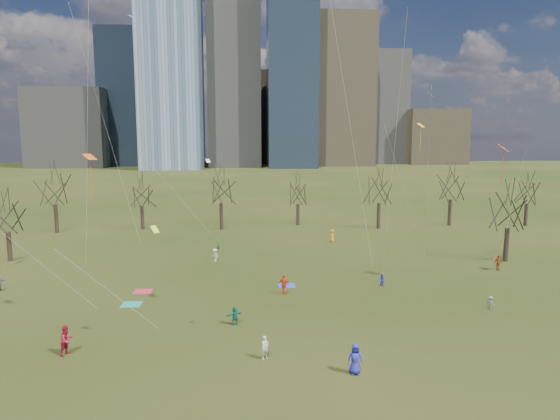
{
  "coord_description": "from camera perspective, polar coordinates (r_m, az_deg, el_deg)",
  "views": [
    {
      "loc": [
        -3.25,
        -35.09,
        13.91
      ],
      "look_at": [
        0.0,
        12.0,
        7.0
      ],
      "focal_mm": 32.0,
      "sensor_mm": 36.0,
      "label": 1
    }
  ],
  "objects": [
    {
      "name": "person_13",
      "position": [
        62.18,
        -7.06,
        -3.97
      ],
      "size": [
        0.57,
        0.64,
        1.47
      ],
      "primitive_type": "imported",
      "rotation": [
        0.0,
        0.0,
        2.09
      ],
      "color": "#1B7937",
      "rests_on": "ground"
    },
    {
      "name": "person_4",
      "position": [
        44.87,
        0.49,
        -8.51
      ],
      "size": [
        1.14,
        0.95,
        1.82
      ],
      "primitive_type": "imported",
      "rotation": [
        0.0,
        0.0,
        2.57
      ],
      "color": "#FD491C",
      "rests_on": "ground"
    },
    {
      "name": "person_0",
      "position": [
        31.05,
        8.57,
        -16.5
      ],
      "size": [
        0.92,
        0.61,
        1.84
      ],
      "primitive_type": "imported",
      "rotation": [
        0.0,
        0.0,
        6.26
      ],
      "color": "#2527A3",
      "rests_on": "ground"
    },
    {
      "name": "kites_airborne",
      "position": [
        46.0,
        -1.22,
        6.25
      ],
      "size": [
        53.19,
        39.15,
        29.41
      ],
      "color": "#DC5A12",
      "rests_on": "ground"
    },
    {
      "name": "person_1",
      "position": [
        32.63,
        -1.72,
        -15.44
      ],
      "size": [
        0.66,
        0.63,
        1.52
      ],
      "primitive_type": "imported",
      "rotation": [
        0.0,
        0.0,
        0.68
      ],
      "color": "silver",
      "rests_on": "ground"
    },
    {
      "name": "person_12",
      "position": [
        67.08,
        5.99,
        -2.94
      ],
      "size": [
        0.68,
        0.92,
        1.71
      ],
      "primitive_type": "imported",
      "rotation": [
        0.0,
        0.0,
        1.39
      ],
      "color": "orange",
      "rests_on": "ground"
    },
    {
      "name": "blanket_crimson",
      "position": [
        47.61,
        -15.4,
        -8.95
      ],
      "size": [
        1.6,
        1.5,
        0.03
      ],
      "primitive_type": "cube",
      "color": "#C92840",
      "rests_on": "ground"
    },
    {
      "name": "blanket_navy",
      "position": [
        47.66,
        0.77,
        -8.62
      ],
      "size": [
        1.6,
        1.5,
        0.03
      ],
      "primitive_type": "cube",
      "color": "blue",
      "rests_on": "ground"
    },
    {
      "name": "ground",
      "position": [
        37.89,
        1.28,
        -13.21
      ],
      "size": [
        500.0,
        500.0,
        0.0
      ],
      "primitive_type": "plane",
      "color": "black",
      "rests_on": "ground"
    },
    {
      "name": "bare_tree_row",
      "position": [
        72.8,
        -1.44,
        2.18
      ],
      "size": [
        113.04,
        29.8,
        9.5
      ],
      "color": "black",
      "rests_on": "ground"
    },
    {
      "name": "person_10",
      "position": [
        57.62,
        23.65,
        -5.54
      ],
      "size": [
        1.0,
        0.6,
        1.6
      ],
      "primitive_type": "imported",
      "rotation": [
        0.0,
        0.0,
        0.23
      ],
      "color": "#AC3818",
      "rests_on": "ground"
    },
    {
      "name": "downtown_skyline",
      "position": [
        247.01,
        -3.85,
        14.14
      ],
      "size": [
        212.5,
        78.0,
        118.0
      ],
      "color": "slate",
      "rests_on": "ground"
    },
    {
      "name": "person_2",
      "position": [
        35.83,
        -23.2,
        -13.52
      ],
      "size": [
        1.1,
        1.19,
        1.97
      ],
      "primitive_type": "imported",
      "rotation": [
        0.0,
        0.0,
        1.09
      ],
      "color": "#A5172D",
      "rests_on": "ground"
    },
    {
      "name": "blanket_teal",
      "position": [
        44.33,
        -16.63,
        -10.3
      ],
      "size": [
        1.6,
        1.5,
        0.03
      ],
      "primitive_type": "cube",
      "color": "teal",
      "rests_on": "ground"
    },
    {
      "name": "person_8",
      "position": [
        48.1,
        11.59,
        -7.89
      ],
      "size": [
        0.76,
        0.75,
        1.23
      ],
      "primitive_type": "imported",
      "rotation": [
        0.0,
        0.0,
        5.58
      ],
      "color": "#2A2CB7",
      "rests_on": "ground"
    },
    {
      "name": "person_3",
      "position": [
        44.75,
        22.91,
        -9.73
      ],
      "size": [
        0.74,
        0.81,
        1.09
      ],
      "primitive_type": "imported",
      "rotation": [
        0.0,
        0.0,
        2.19
      ],
      "color": "slate",
      "rests_on": "ground"
    },
    {
      "name": "person_5",
      "position": [
        38.19,
        -5.2,
        -11.91
      ],
      "size": [
        1.37,
        1.02,
        1.44
      ],
      "primitive_type": "imported",
      "rotation": [
        0.0,
        0.0,
        3.65
      ],
      "color": "#197150",
      "rests_on": "ground"
    },
    {
      "name": "person_9",
      "position": [
        56.9,
        -7.45,
        -5.13
      ],
      "size": [
        1.05,
        1.06,
        1.47
      ],
      "primitive_type": "imported",
      "rotation": [
        0.0,
        0.0,
        5.49
      ],
      "color": "silver",
      "rests_on": "ground"
    }
  ]
}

